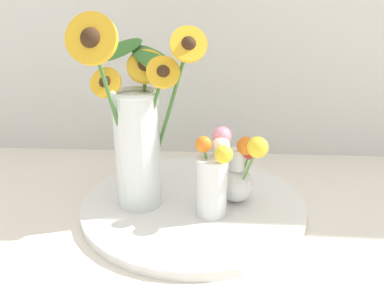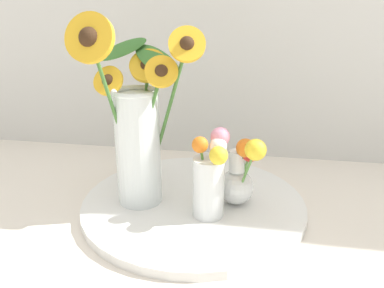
% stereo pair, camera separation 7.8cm
% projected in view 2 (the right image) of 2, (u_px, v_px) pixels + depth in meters
% --- Properties ---
extents(ground_plane, '(6.00, 6.00, 0.00)m').
position_uv_depth(ground_plane, '(184.00, 236.00, 0.72)').
color(ground_plane, silver).
extents(serving_tray, '(0.48, 0.48, 0.02)m').
position_uv_depth(serving_tray, '(192.00, 203.00, 0.83)').
color(serving_tray, white).
rests_on(serving_tray, ground_plane).
extents(mason_jar_sunflowers, '(0.25, 0.20, 0.40)m').
position_uv_depth(mason_jar_sunflowers, '(137.00, 130.00, 0.76)').
color(mason_jar_sunflowers, silver).
rests_on(mason_jar_sunflowers, serving_tray).
extents(vase_small_center, '(0.07, 0.09, 0.18)m').
position_uv_depth(vase_small_center, '(210.00, 177.00, 0.73)').
color(vase_small_center, white).
rests_on(vase_small_center, serving_tray).
extents(vase_bulb_right, '(0.09, 0.10, 0.16)m').
position_uv_depth(vase_bulb_right, '(240.00, 175.00, 0.78)').
color(vase_bulb_right, white).
rests_on(vase_bulb_right, serving_tray).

